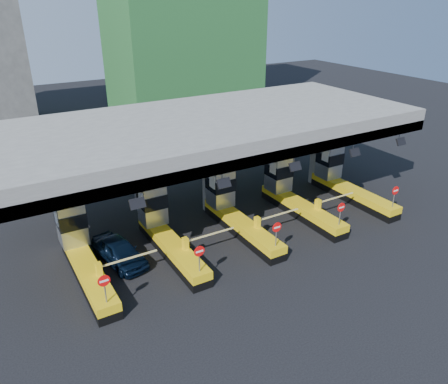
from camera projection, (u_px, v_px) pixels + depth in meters
ground at (234, 228)px, 29.45m from camera, size 120.00×120.00×0.00m
toll_canopy at (212, 129)px, 29.15m from camera, size 28.00×12.09×7.00m
toll_lane_far_left at (80, 248)px, 24.45m from camera, size 4.43×8.00×4.16m
toll_lane_left at (163, 226)px, 26.77m from camera, size 4.43×8.00×4.16m
toll_lane_center at (232, 207)px, 29.08m from camera, size 4.43×8.00×4.16m
toll_lane_right at (291, 192)px, 31.40m from camera, size 4.43×8.00×4.16m
toll_lane_far_right at (342, 178)px, 33.72m from camera, size 4.43×8.00×4.16m
van at (119, 251)px, 25.36m from camera, size 2.61×4.61×1.48m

